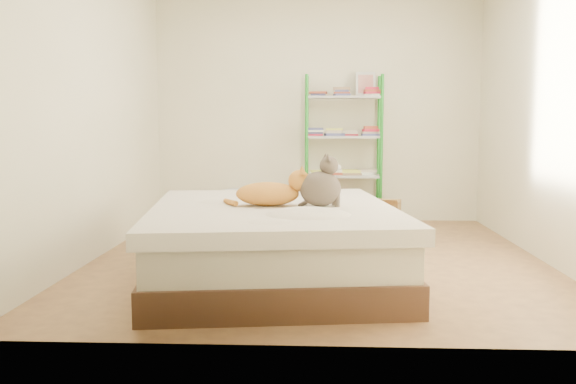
# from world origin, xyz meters

# --- Properties ---
(room) EXTENTS (3.81, 4.21, 2.61)m
(room) POSITION_xyz_m (0.00, 0.00, 1.30)
(room) COLOR tan
(room) RESTS_ON ground
(bed) EXTENTS (2.00, 2.37, 0.55)m
(bed) POSITION_xyz_m (-0.33, -0.74, 0.28)
(bed) COLOR brown
(bed) RESTS_ON ground
(orange_cat) EXTENTS (0.56, 0.32, 0.22)m
(orange_cat) POSITION_xyz_m (-0.37, -0.76, 0.66)
(orange_cat) COLOR orange
(orange_cat) RESTS_ON bed
(grey_cat) EXTENTS (0.37, 0.33, 0.37)m
(grey_cat) POSITION_xyz_m (0.02, -0.77, 0.74)
(grey_cat) COLOR #6F5B4D
(grey_cat) RESTS_ON bed
(shelf_unit) EXTENTS (0.88, 0.36, 1.74)m
(shelf_unit) POSITION_xyz_m (0.30, 1.88, 0.83)
(shelf_unit) COLOR #248E2A
(shelf_unit) RESTS_ON ground
(cardboard_box) EXTENTS (0.61, 0.61, 0.43)m
(cardboard_box) POSITION_xyz_m (0.57, 1.00, 0.19)
(cardboard_box) COLOR #A17740
(cardboard_box) RESTS_ON ground
(white_bin) EXTENTS (0.42, 0.40, 0.39)m
(white_bin) POSITION_xyz_m (-0.90, 1.82, 0.20)
(white_bin) COLOR silver
(white_bin) RESTS_ON ground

